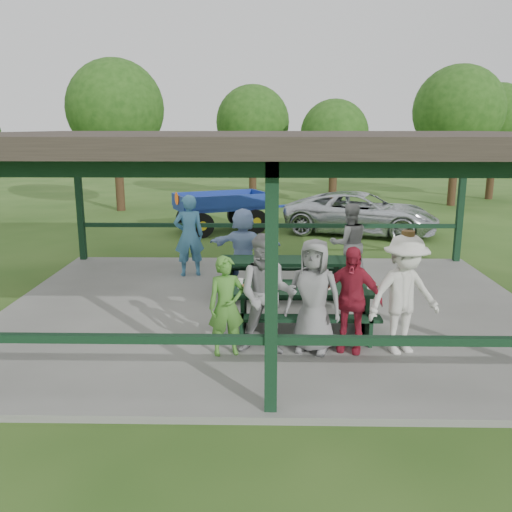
{
  "coord_description": "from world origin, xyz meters",
  "views": [
    {
      "loc": [
        -0.06,
        -9.76,
        3.44
      ],
      "look_at": [
        -0.24,
        -0.3,
        1.18
      ],
      "focal_mm": 38.0,
      "sensor_mm": 36.0,
      "label": 1
    }
  ],
  "objects_px": {
    "spectator_lblue": "(243,247)",
    "pickup_truck": "(361,213)",
    "contestant_grey_mid": "(314,296)",
    "spectator_blue": "(189,235)",
    "contestant_red": "(351,299)",
    "spectator_grey": "(349,244)",
    "contestant_green": "(226,306)",
    "farm_trailer": "(221,211)",
    "picnic_table_near": "(303,305)",
    "picnic_table_far": "(284,273)",
    "contestant_grey_left": "(267,295)",
    "contestant_white_fedora": "(404,294)"
  },
  "relations": [
    {
      "from": "contestant_grey_mid",
      "to": "picnic_table_near",
      "type": "bearing_deg",
      "value": 115.2
    },
    {
      "from": "spectator_grey",
      "to": "pickup_truck",
      "type": "relative_size",
      "value": 0.36
    },
    {
      "from": "contestant_grey_mid",
      "to": "spectator_lblue",
      "type": "relative_size",
      "value": 1.03
    },
    {
      "from": "picnic_table_far",
      "to": "contestant_grey_mid",
      "type": "bearing_deg",
      "value": -82.64
    },
    {
      "from": "picnic_table_near",
      "to": "pickup_truck",
      "type": "xyz_separation_m",
      "value": [
        2.48,
        9.08,
        0.12
      ]
    },
    {
      "from": "spectator_lblue",
      "to": "spectator_grey",
      "type": "bearing_deg",
      "value": -163.59
    },
    {
      "from": "picnic_table_near",
      "to": "spectator_blue",
      "type": "height_order",
      "value": "spectator_blue"
    },
    {
      "from": "picnic_table_near",
      "to": "spectator_blue",
      "type": "xyz_separation_m",
      "value": [
        -2.38,
        3.48,
        0.47
      ]
    },
    {
      "from": "contestant_grey_mid",
      "to": "spectator_grey",
      "type": "height_order",
      "value": "spectator_grey"
    },
    {
      "from": "contestant_grey_mid",
      "to": "spectator_lblue",
      "type": "height_order",
      "value": "contestant_grey_mid"
    },
    {
      "from": "contestant_red",
      "to": "contestant_white_fedora",
      "type": "distance_m",
      "value": 0.79
    },
    {
      "from": "contestant_green",
      "to": "farm_trailer",
      "type": "height_order",
      "value": "contestant_green"
    },
    {
      "from": "picnic_table_near",
      "to": "spectator_lblue",
      "type": "distance_m",
      "value": 2.95
    },
    {
      "from": "contestant_red",
      "to": "farm_trailer",
      "type": "height_order",
      "value": "contestant_red"
    },
    {
      "from": "contestant_green",
      "to": "contestant_white_fedora",
      "type": "bearing_deg",
      "value": -12.96
    },
    {
      "from": "picnic_table_near",
      "to": "farm_trailer",
      "type": "bearing_deg",
      "value": 102.82
    },
    {
      "from": "spectator_blue",
      "to": "contestant_white_fedora",
      "type": "bearing_deg",
      "value": 115.33
    },
    {
      "from": "spectator_lblue",
      "to": "pickup_truck",
      "type": "distance_m",
      "value": 7.32
    },
    {
      "from": "contestant_red",
      "to": "spectator_grey",
      "type": "relative_size",
      "value": 0.93
    },
    {
      "from": "contestant_red",
      "to": "spectator_blue",
      "type": "relative_size",
      "value": 0.87
    },
    {
      "from": "contestant_white_fedora",
      "to": "spectator_blue",
      "type": "height_order",
      "value": "contestant_white_fedora"
    },
    {
      "from": "contestant_grey_left",
      "to": "contestant_white_fedora",
      "type": "bearing_deg",
      "value": 6.74
    },
    {
      "from": "contestant_grey_left",
      "to": "pickup_truck",
      "type": "relative_size",
      "value": 0.37
    },
    {
      "from": "contestant_grey_left",
      "to": "contestant_grey_mid",
      "type": "relative_size",
      "value": 1.05
    },
    {
      "from": "picnic_table_near",
      "to": "contestant_red",
      "type": "height_order",
      "value": "contestant_red"
    },
    {
      "from": "contestant_green",
      "to": "pickup_truck",
      "type": "bearing_deg",
      "value": 54.39
    },
    {
      "from": "picnic_table_near",
      "to": "contestant_green",
      "type": "bearing_deg",
      "value": -141.91
    },
    {
      "from": "contestant_white_fedora",
      "to": "contestant_red",
      "type": "bearing_deg",
      "value": 156.61
    },
    {
      "from": "picnic_table_near",
      "to": "farm_trailer",
      "type": "distance_m",
      "value": 9.66
    },
    {
      "from": "contestant_white_fedora",
      "to": "contestant_grey_left",
      "type": "bearing_deg",
      "value": 163.18
    },
    {
      "from": "contestant_green",
      "to": "spectator_grey",
      "type": "relative_size",
      "value": 0.86
    },
    {
      "from": "contestant_red",
      "to": "spectator_grey",
      "type": "bearing_deg",
      "value": 101.02
    },
    {
      "from": "picnic_table_far",
      "to": "contestant_grey_mid",
      "type": "xyz_separation_m",
      "value": [
        0.36,
        -2.8,
        0.4
      ]
    },
    {
      "from": "contestant_white_fedora",
      "to": "spectator_grey",
      "type": "height_order",
      "value": "contestant_white_fedora"
    },
    {
      "from": "contestant_grey_left",
      "to": "spectator_blue",
      "type": "distance_m",
      "value": 4.73
    },
    {
      "from": "picnic_table_near",
      "to": "spectator_blue",
      "type": "bearing_deg",
      "value": 124.37
    },
    {
      "from": "picnic_table_far",
      "to": "farm_trailer",
      "type": "distance_m",
      "value": 7.65
    },
    {
      "from": "contestant_green",
      "to": "contestant_white_fedora",
      "type": "height_order",
      "value": "contestant_white_fedora"
    },
    {
      "from": "contestant_grey_left",
      "to": "farm_trailer",
      "type": "xyz_separation_m",
      "value": [
        -1.54,
        10.32,
        -0.32
      ]
    },
    {
      "from": "contestant_grey_mid",
      "to": "picnic_table_far",
      "type": "bearing_deg",
      "value": 116.0
    },
    {
      "from": "farm_trailer",
      "to": "contestant_white_fedora",
      "type": "bearing_deg",
      "value": -95.54
    },
    {
      "from": "contestant_grey_mid",
      "to": "spectator_grey",
      "type": "xyz_separation_m",
      "value": [
        1.08,
        3.73,
        0.01
      ]
    },
    {
      "from": "spectator_lblue",
      "to": "spectator_grey",
      "type": "distance_m",
      "value": 2.29
    },
    {
      "from": "picnic_table_near",
      "to": "contestant_grey_left",
      "type": "distance_m",
      "value": 1.17
    },
    {
      "from": "contestant_green",
      "to": "contestant_grey_mid",
      "type": "height_order",
      "value": "contestant_grey_mid"
    },
    {
      "from": "contestant_grey_mid",
      "to": "spectator_blue",
      "type": "relative_size",
      "value": 0.93
    },
    {
      "from": "contestant_green",
      "to": "contestant_grey_left",
      "type": "bearing_deg",
      "value": -10.84
    },
    {
      "from": "spectator_blue",
      "to": "picnic_table_near",
      "type": "bearing_deg",
      "value": 108.26
    },
    {
      "from": "farm_trailer",
      "to": "contestant_grey_mid",
      "type": "bearing_deg",
      "value": -102.41
    },
    {
      "from": "contestant_green",
      "to": "spectator_blue",
      "type": "xyz_separation_m",
      "value": [
        -1.17,
        4.43,
        0.18
      ]
    }
  ]
}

